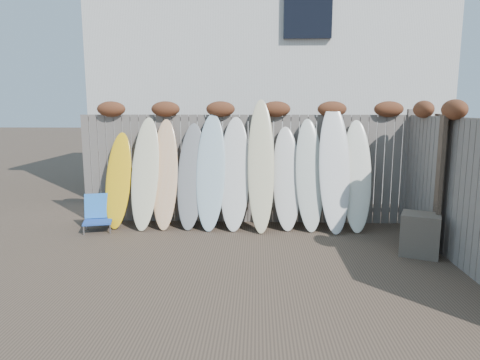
{
  "coord_description": "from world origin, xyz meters",
  "views": [
    {
      "loc": [
        0.27,
        -5.43,
        2.13
      ],
      "look_at": [
        0.0,
        1.2,
        1.0
      ],
      "focal_mm": 32.0,
      "sensor_mm": 36.0,
      "label": 1
    }
  ],
  "objects_px": {
    "beach_chair": "(98,214)",
    "wooden_crate": "(420,234)",
    "surfboard_0": "(118,180)",
    "lattice_panel": "(436,180)"
  },
  "relations": [
    {
      "from": "beach_chair",
      "to": "wooden_crate",
      "type": "xyz_separation_m",
      "value": [
        5.16,
        -1.09,
        0.02
      ]
    },
    {
      "from": "wooden_crate",
      "to": "surfboard_0",
      "type": "xyz_separation_m",
      "value": [
        -4.86,
        1.36,
        0.54
      ]
    },
    {
      "from": "wooden_crate",
      "to": "lattice_panel",
      "type": "xyz_separation_m",
      "value": [
        0.41,
        0.6,
        0.71
      ]
    },
    {
      "from": "wooden_crate",
      "to": "lattice_panel",
      "type": "distance_m",
      "value": 1.01
    },
    {
      "from": "wooden_crate",
      "to": "surfboard_0",
      "type": "distance_m",
      "value": 5.08
    },
    {
      "from": "lattice_panel",
      "to": "surfboard_0",
      "type": "xyz_separation_m",
      "value": [
        -5.27,
        0.77,
        -0.17
      ]
    },
    {
      "from": "beach_chair",
      "to": "wooden_crate",
      "type": "height_order",
      "value": "beach_chair"
    },
    {
      "from": "lattice_panel",
      "to": "beach_chair",
      "type": "bearing_deg",
      "value": -168.31
    },
    {
      "from": "wooden_crate",
      "to": "lattice_panel",
      "type": "bearing_deg",
      "value": 55.32
    },
    {
      "from": "lattice_panel",
      "to": "wooden_crate",
      "type": "bearing_deg",
      "value": -107.93
    }
  ]
}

